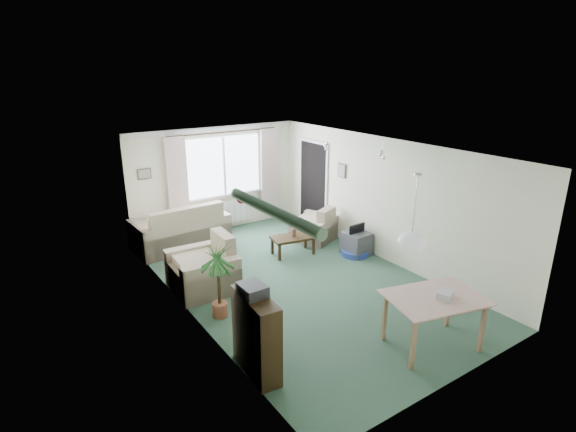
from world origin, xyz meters
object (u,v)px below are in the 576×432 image
dining_table (432,322)px  tv_cube (356,243)px  armchair_left (202,263)px  houseplant (219,281)px  sofa (180,225)px  armchair_corner (314,223)px  bookshelf (256,335)px  pet_bed (355,252)px  coffee_table (293,245)px

dining_table → tv_cube: size_ratio=2.27×
armchair_left → houseplant: bearing=-6.1°
sofa → dining_table: 5.56m
sofa → armchair_corner: 2.87m
bookshelf → pet_bed: bookshelf is taller
armchair_corner → pet_bed: (0.17, -1.17, -0.33)m
sofa → bookshelf: size_ratio=1.83×
dining_table → pet_bed: bearing=67.0°
armchair_left → bookshelf: size_ratio=1.01×
tv_cube → pet_bed: 0.19m
houseplant → dining_table: houseplant is taller
armchair_left → coffee_table: (2.13, 0.38, -0.28)m
armchair_corner → bookshelf: bearing=19.7°
sofa → tv_cube: 3.70m
armchair_left → bookshelf: bearing=-5.3°
dining_table → bookshelf: bearing=159.3°
sofa → armchair_corner: sofa is taller
armchair_corner → coffee_table: (-0.84, -0.42, -0.19)m
armchair_corner → armchair_left: size_ratio=0.80×
pet_bed → tv_cube: bearing=26.1°
dining_table → tv_cube: dining_table is taller
houseplant → tv_cube: 3.43m
sofa → armchair_left: bearing=76.2°
houseplant → dining_table: 3.10m
pet_bed → armchair_corner: bearing=98.5°
sofa → coffee_table: sofa is taller
dining_table → tv_cube: (1.29, 2.94, -0.13)m
armchair_left → bookshelf: 2.46m
bookshelf → houseplant: (0.19, 1.45, 0.07)m
coffee_table → houseplant: bearing=-149.2°
bookshelf → tv_cube: size_ratio=2.03×
houseplant → tv_cube: size_ratio=2.32×
houseplant → tv_cube: bearing=10.8°
coffee_table → tv_cube: bearing=-34.1°
sofa → houseplant: 3.10m
armchair_corner → tv_cube: bearing=76.5°
armchair_corner → armchair_left: armchair_left is taller
sofa → houseplant: houseplant is taller
armchair_left → coffee_table: size_ratio=1.24×
sofa → bookshelf: bookshelf is taller
coffee_table → tv_cube: tv_cube is taller
sofa → coffee_table: (1.73, -1.68, -0.29)m
sofa → dining_table: (1.51, -5.35, -0.11)m
bookshelf → tv_cube: bearing=35.1°
sofa → bookshelf: 4.56m
coffee_table → dining_table: dining_table is taller
bookshelf → dining_table: bearing=-16.2°
sofa → bookshelf: (-0.74, -4.50, 0.04)m
armchair_corner → houseplant: 3.60m
bookshelf → houseplant: 1.47m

